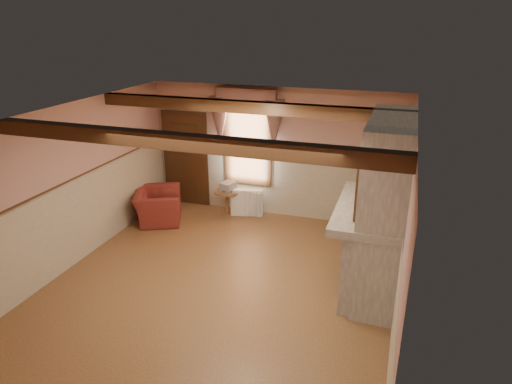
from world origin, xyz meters
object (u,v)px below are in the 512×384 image
(radiator, at_px, (247,202))
(oil_lamp, at_px, (375,188))
(bowl, at_px, (371,206))
(side_table, at_px, (227,202))
(mantel_clock, at_px, (376,184))
(armchair, at_px, (158,206))

(radiator, relative_size, oil_lamp, 2.50)
(bowl, height_order, oil_lamp, oil_lamp)
(side_table, height_order, mantel_clock, mantel_clock)
(mantel_clock, bearing_deg, bowl, -90.00)
(radiator, height_order, mantel_clock, mantel_clock)
(radiator, xyz_separation_m, oil_lamp, (2.78, -1.68, 1.26))
(bowl, bearing_deg, oil_lamp, 90.00)
(side_table, xyz_separation_m, mantel_clock, (3.22, -1.27, 1.25))
(bowl, bearing_deg, radiator, 141.56)
(radiator, bearing_deg, side_table, 175.86)
(mantel_clock, bearing_deg, side_table, 158.48)
(side_table, distance_m, mantel_clock, 3.68)
(armchair, height_order, oil_lamp, oil_lamp)
(armchair, distance_m, mantel_clock, 4.67)
(side_table, distance_m, radiator, 0.45)
(mantel_clock, distance_m, oil_lamp, 0.34)
(side_table, bearing_deg, mantel_clock, -21.52)
(side_table, height_order, bowl, bowl)
(armchair, distance_m, radiator, 1.93)
(bowl, bearing_deg, mantel_clock, 90.00)
(side_table, relative_size, oil_lamp, 2.02)
(mantel_clock, bearing_deg, armchair, 174.13)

